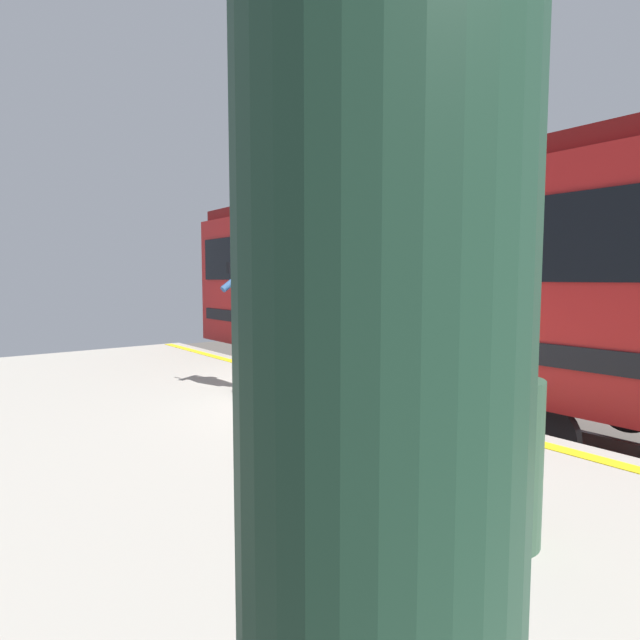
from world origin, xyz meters
name	(u,v)px	position (x,y,z in m)	size (l,w,h in m)	color
ground_plane	(357,453)	(0.00, 0.00, 0.00)	(24.42, 24.42, 0.00)	#4C4742
platform	(195,459)	(0.00, 2.35, 0.45)	(12.01, 4.70, 0.90)	#9E998E
safety_line	(341,390)	(0.00, 0.30, 0.91)	(11.77, 0.16, 0.01)	yellow
track_rail_near	(426,428)	(0.00, -1.42, 0.08)	(15.61, 0.08, 0.16)	slate
track_rail_far	(481,412)	(0.00, -2.86, 0.08)	(15.61, 0.08, 0.16)	slate
train_carriage	(404,276)	(1.13, -2.13, 2.41)	(9.91, 3.04, 3.74)	red
passenger	(250,311)	(0.88, 1.14, 1.94)	(0.57, 0.55, 1.76)	brown
handbag	(258,379)	(0.53, 1.24, 1.09)	(0.31, 0.29, 0.41)	black
trash_bin	(502,460)	(-3.41, 2.06, 1.36)	(0.43, 0.43, 0.92)	#2D4C38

